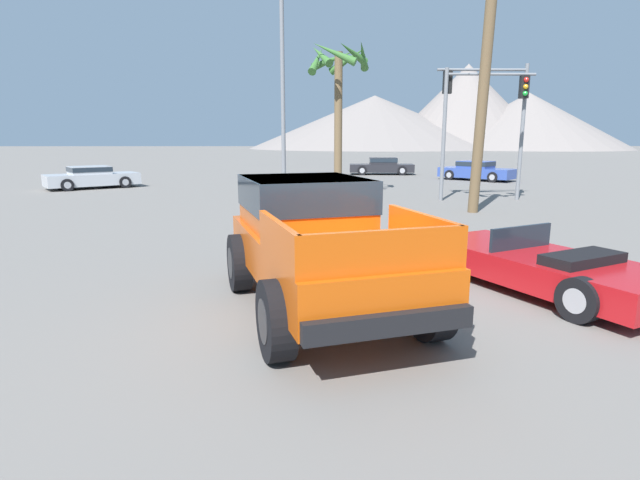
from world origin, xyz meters
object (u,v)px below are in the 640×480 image
(orange_pickup_truck, at_px, (315,235))
(parked_car_blue, at_px, (476,170))
(traffic_light_main, at_px, (480,109))
(palm_tree_short, at_px, (487,14))
(red_convertible_car, at_px, (542,267))
(palm_tree_tall, at_px, (338,79))
(parked_car_dark, at_px, (382,166))
(traffic_light_crosswalk, at_px, (490,106))
(parked_car_silver, at_px, (92,177))
(street_lamp_post, at_px, (283,80))

(orange_pickup_truck, bearing_deg, parked_car_blue, 50.08)
(traffic_light_main, distance_m, palm_tree_short, 4.68)
(red_convertible_car, xyz_separation_m, palm_tree_tall, (-2.76, 14.66, 4.74))
(parked_car_dark, bearing_deg, palm_tree_short, -174.14)
(orange_pickup_truck, bearing_deg, parked_car_dark, 63.61)
(parked_car_dark, height_order, parked_car_blue, parked_car_dark)
(red_convertible_car, xyz_separation_m, parked_car_blue, (6.43, 23.07, 0.19))
(palm_tree_short, bearing_deg, red_convertible_car, -101.36)
(orange_pickup_truck, relative_size, traffic_light_crosswalk, 0.95)
(parked_car_silver, distance_m, street_lamp_post, 14.88)
(orange_pickup_truck, height_order, red_convertible_car, orange_pickup_truck)
(traffic_light_crosswalk, xyz_separation_m, street_lamp_post, (-8.38, -4.24, 0.56))
(parked_car_silver, height_order, traffic_light_crosswalk, traffic_light_crosswalk)
(traffic_light_main, bearing_deg, parked_car_dark, 96.50)
(parked_car_blue, height_order, palm_tree_tall, palm_tree_tall)
(parked_car_dark, xyz_separation_m, traffic_light_main, (1.77, -15.57, 3.16))
(red_convertible_car, xyz_separation_m, palm_tree_short, (1.84, 9.17, 6.19))
(parked_car_dark, relative_size, parked_car_blue, 1.04)
(palm_tree_tall, distance_m, palm_tree_short, 7.31)
(parked_car_blue, distance_m, palm_tree_short, 15.83)
(red_convertible_car, distance_m, palm_tree_tall, 15.65)
(parked_car_blue, height_order, traffic_light_main, traffic_light_main)
(red_convertible_car, bearing_deg, parked_car_silver, 103.68)
(parked_car_dark, bearing_deg, parked_car_silver, 124.50)
(orange_pickup_truck, distance_m, parked_car_dark, 29.42)
(parked_car_blue, height_order, traffic_light_crosswalk, traffic_light_crosswalk)
(traffic_light_main, bearing_deg, parked_car_silver, 163.02)
(traffic_light_crosswalk, xyz_separation_m, palm_tree_short, (-1.62, -3.84, 2.69))
(parked_car_dark, bearing_deg, street_lamp_post, 166.56)
(parked_car_silver, height_order, traffic_light_main, traffic_light_main)
(traffic_light_crosswalk, height_order, street_lamp_post, street_lamp_post)
(orange_pickup_truck, bearing_deg, palm_tree_short, 43.21)
(orange_pickup_truck, relative_size, parked_car_blue, 1.18)
(orange_pickup_truck, bearing_deg, parked_car_silver, 105.09)
(parked_car_blue, relative_size, palm_tree_short, 0.51)
(parked_car_silver, distance_m, traffic_light_crosswalk, 20.07)
(parked_car_blue, relative_size, street_lamp_post, 0.61)
(traffic_light_main, height_order, traffic_light_crosswalk, traffic_light_crosswalk)
(palm_tree_short, bearing_deg, traffic_light_main, 72.36)
(traffic_light_main, distance_m, street_lamp_post, 8.85)
(orange_pickup_truck, distance_m, traffic_light_main, 15.31)
(traffic_light_main, xyz_separation_m, street_lamp_post, (-7.88, -3.96, 0.70))
(orange_pickup_truck, distance_m, palm_tree_tall, 15.90)
(orange_pickup_truck, height_order, street_lamp_post, street_lamp_post)
(palm_tree_short, bearing_deg, street_lamp_post, -176.56)
(parked_car_silver, distance_m, parked_car_dark, 19.49)
(parked_car_blue, xyz_separation_m, street_lamp_post, (-11.34, -14.31, 3.87))
(parked_car_dark, distance_m, parked_car_blue, 7.39)
(parked_car_blue, height_order, palm_tree_short, palm_tree_short)
(parked_car_blue, relative_size, traffic_light_crosswalk, 0.81)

